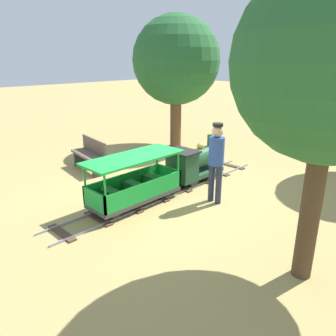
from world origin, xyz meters
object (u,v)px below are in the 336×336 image
(passenger_car, at_px, (135,185))
(conductor_person, at_px, (216,157))
(locomotive, at_px, (193,163))
(park_bench, at_px, (90,155))
(oak_tree_far, at_px, (333,64))
(oak_tree_near, at_px, (176,61))

(passenger_car, xyz_separation_m, conductor_person, (1.04, 1.21, 0.53))
(locomotive, distance_m, conductor_person, 1.26)
(conductor_person, distance_m, park_bench, 3.60)
(passenger_car, distance_m, park_bench, 2.52)
(locomotive, bearing_deg, park_bench, -153.76)
(oak_tree_far, bearing_deg, oak_tree_near, 147.59)
(park_bench, bearing_deg, conductor_person, 10.82)
(conductor_person, distance_m, oak_tree_far, 3.05)
(locomotive, distance_m, passenger_car, 1.76)
(conductor_person, distance_m, oak_tree_near, 4.83)
(locomotive, bearing_deg, passenger_car, -90.00)
(conductor_person, bearing_deg, locomotive, 152.32)
(locomotive, distance_m, oak_tree_far, 4.29)
(locomotive, height_order, park_bench, locomotive)
(park_bench, xyz_separation_m, oak_tree_far, (5.75, -0.38, 2.31))
(passenger_car, bearing_deg, conductor_person, 49.55)
(oak_tree_near, bearing_deg, passenger_car, -56.40)
(passenger_car, distance_m, oak_tree_near, 5.20)
(park_bench, bearing_deg, locomotive, 26.24)
(passenger_car, xyz_separation_m, oak_tree_far, (3.29, 0.16, 2.30))
(oak_tree_far, bearing_deg, conductor_person, 155.01)
(conductor_person, height_order, oak_tree_far, oak_tree_far)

